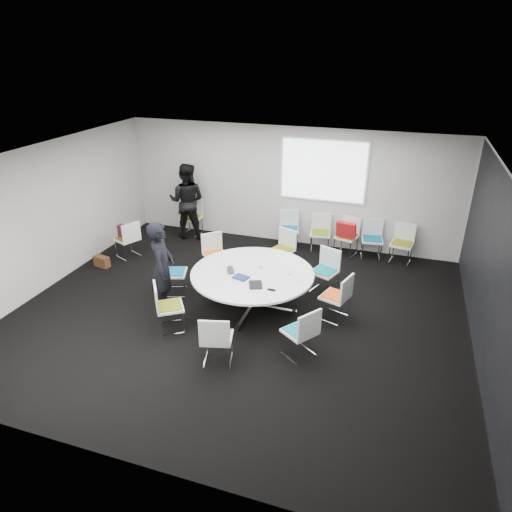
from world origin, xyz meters
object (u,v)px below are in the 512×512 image
(maroon_bag, at_px, (126,232))
(person_back, at_px, (187,201))
(laptop, at_px, (233,270))
(chair_back_c, at_px, (346,243))
(chair_person_back, at_px, (192,224))
(chair_ring_b, at_px, (324,279))
(chair_back_b, at_px, (320,240))
(chair_back_e, at_px, (401,251))
(chair_ring_d, at_px, (216,262))
(chair_ring_a, at_px, (335,305))
(cup, at_px, (260,266))
(chair_ring_f, at_px, (170,315))
(chair_ring_h, at_px, (300,341))
(chair_ring_e, at_px, (174,280))
(brown_bag, at_px, (102,261))
(person_main, at_px, (162,268))
(chair_spare_left, at_px, (128,246))
(conference_table, at_px, (252,281))
(chair_ring_c, at_px, (282,257))
(chair_ring_g, at_px, (217,347))
(chair_back_d, at_px, (371,246))
(chair_back_a, at_px, (289,236))

(maroon_bag, bearing_deg, person_back, 62.79)
(person_back, distance_m, laptop, 3.59)
(chair_back_c, xyz_separation_m, chair_person_back, (-3.94, 0.01, 0.00))
(chair_ring_b, relative_size, chair_back_b, 1.00)
(chair_back_e, bearing_deg, chair_ring_d, 36.31)
(chair_ring_a, height_order, cup, chair_ring_a)
(chair_ring_f, xyz_separation_m, maroon_bag, (-2.29, 2.32, 0.34))
(chair_ring_h, xyz_separation_m, maroon_bag, (-4.58, 2.34, 0.34))
(chair_ring_e, xyz_separation_m, brown_bag, (-2.08, 0.54, -0.16))
(chair_ring_a, relative_size, brown_bag, 2.44)
(chair_back_e, bearing_deg, person_main, 50.91)
(chair_back_b, bearing_deg, chair_spare_left, 14.77)
(conference_table, distance_m, brown_bag, 3.77)
(chair_ring_a, relative_size, chair_ring_c, 1.00)
(chair_ring_b, height_order, chair_ring_e, same)
(chair_ring_c, distance_m, laptop, 1.86)
(cup, bearing_deg, chair_ring_g, -92.72)
(chair_ring_a, xyz_separation_m, chair_back_e, (1.02, 2.76, 0.00))
(chair_ring_a, bearing_deg, chair_back_d, 10.42)
(chair_ring_d, relative_size, brown_bag, 2.44)
(chair_ring_h, relative_size, chair_back_e, 1.00)
(chair_ring_f, relative_size, brown_bag, 2.44)
(chair_back_e, distance_m, chair_spare_left, 6.16)
(chair_ring_b, bearing_deg, cup, 58.07)
(conference_table, distance_m, chair_back_a, 2.91)
(chair_person_back, height_order, brown_bag, chair_person_back)
(chair_ring_h, relative_size, chair_back_a, 1.00)
(chair_back_a, relative_size, chair_person_back, 1.00)
(chair_ring_c, bearing_deg, person_back, 1.17)
(chair_back_c, bearing_deg, cup, 82.46)
(conference_table, bearing_deg, chair_back_d, 56.90)
(chair_ring_c, height_order, chair_back_d, same)
(chair_ring_c, relative_size, chair_ring_e, 1.00)
(chair_back_b, relative_size, cup, 9.78)
(chair_ring_d, height_order, chair_ring_f, same)
(chair_back_a, relative_size, cup, 9.78)
(conference_table, xyz_separation_m, chair_ring_h, (1.17, -1.14, -0.27))
(maroon_bag, bearing_deg, laptop, -22.23)
(chair_ring_b, relative_size, chair_person_back, 1.00)
(conference_table, relative_size, chair_back_a, 2.54)
(chair_ring_d, xyz_separation_m, chair_ring_e, (-0.46, -1.00, 0.00))
(chair_back_c, relative_size, chair_spare_left, 1.00)
(chair_ring_g, distance_m, chair_ring_h, 1.29)
(chair_ring_a, relative_size, chair_ring_b, 1.00)
(conference_table, bearing_deg, chair_person_back, 132.09)
(chair_back_b, relative_size, brown_bag, 2.44)
(chair_ring_a, relative_size, maroon_bag, 2.20)
(chair_back_c, relative_size, person_back, 0.47)
(brown_bag, bearing_deg, chair_spare_left, 63.87)
(chair_back_a, height_order, brown_bag, chair_back_a)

